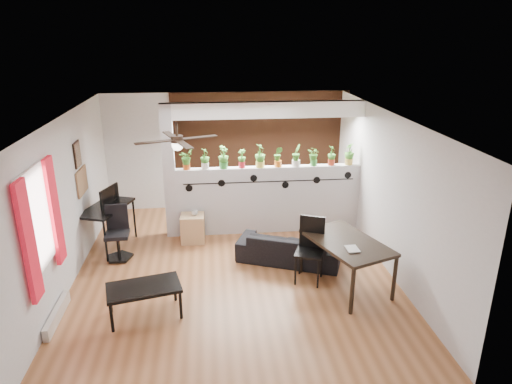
% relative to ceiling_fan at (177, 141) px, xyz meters
% --- Properties ---
extents(room_shell, '(6.30, 7.10, 2.90)m').
position_rel_ceiling_fan_xyz_m(room_shell, '(0.80, 0.30, -1.01)').
color(room_shell, brown).
rests_on(room_shell, ground).
extents(partition_wall, '(3.60, 0.18, 1.35)m').
position_rel_ceiling_fan_xyz_m(partition_wall, '(1.60, 1.80, -1.64)').
color(partition_wall, '#BCBCC1').
rests_on(partition_wall, ground).
extents(ceiling_header, '(3.60, 0.18, 0.30)m').
position_rel_ceiling_fan_xyz_m(ceiling_header, '(1.60, 1.80, 0.14)').
color(ceiling_header, white).
rests_on(ceiling_header, room_shell).
extents(pier_column, '(0.22, 0.20, 2.60)m').
position_rel_ceiling_fan_xyz_m(pier_column, '(-0.31, 1.80, -1.01)').
color(pier_column, '#BCBCC1').
rests_on(pier_column, ground).
extents(brick_panel, '(3.90, 0.05, 2.60)m').
position_rel_ceiling_fan_xyz_m(brick_panel, '(1.60, 3.27, -1.01)').
color(brick_panel, '#A5552F').
rests_on(brick_panel, ground).
extents(vine_decal, '(3.31, 0.01, 0.30)m').
position_rel_ceiling_fan_xyz_m(vine_decal, '(1.60, 1.70, -1.23)').
color(vine_decal, black).
rests_on(vine_decal, partition_wall).
extents(window_assembly, '(0.09, 1.30, 1.55)m').
position_rel_ceiling_fan_xyz_m(window_assembly, '(-1.76, -0.90, -0.81)').
color(window_assembly, white).
rests_on(window_assembly, room_shell).
extents(baseboard_heater, '(0.08, 1.00, 0.18)m').
position_rel_ceiling_fan_xyz_m(baseboard_heater, '(-1.74, -0.90, -2.22)').
color(baseboard_heater, beige).
rests_on(baseboard_heater, ground).
extents(corkboard, '(0.03, 0.60, 0.45)m').
position_rel_ceiling_fan_xyz_m(corkboard, '(-1.78, 1.25, -0.96)').
color(corkboard, brown).
rests_on(corkboard, room_shell).
extents(framed_art, '(0.03, 0.34, 0.44)m').
position_rel_ceiling_fan_xyz_m(framed_art, '(-1.78, 1.20, -0.46)').
color(framed_art, '#8C7259').
rests_on(framed_art, room_shell).
extents(ceiling_fan, '(1.19, 1.19, 0.43)m').
position_rel_ceiling_fan_xyz_m(ceiling_fan, '(0.00, 0.00, 0.00)').
color(ceiling_fan, black).
rests_on(ceiling_fan, room_shell).
extents(potted_plant_0, '(0.23, 0.24, 0.39)m').
position_rel_ceiling_fan_xyz_m(potted_plant_0, '(0.02, 1.80, -0.76)').
color(potted_plant_0, '#C54E17').
rests_on(potted_plant_0, partition_wall).
extents(potted_plant_1, '(0.22, 0.24, 0.40)m').
position_rel_ceiling_fan_xyz_m(potted_plant_1, '(0.37, 1.80, -0.75)').
color(potted_plant_1, white).
rests_on(potted_plant_1, partition_wall).
extents(potted_plant_2, '(0.28, 0.29, 0.44)m').
position_rel_ceiling_fan_xyz_m(potted_plant_2, '(0.72, 1.80, -0.73)').
color(potted_plant_2, green).
rests_on(potted_plant_2, partition_wall).
extents(potted_plant_3, '(0.22, 0.20, 0.36)m').
position_rel_ceiling_fan_xyz_m(potted_plant_3, '(1.07, 1.80, -0.77)').
color(potted_plant_3, red).
rests_on(potted_plant_3, partition_wall).
extents(potted_plant_4, '(0.25, 0.28, 0.46)m').
position_rel_ceiling_fan_xyz_m(potted_plant_4, '(1.42, 1.80, -0.72)').
color(potted_plant_4, '#ECDD53').
rests_on(potted_plant_4, partition_wall).
extents(potted_plant_5, '(0.24, 0.22, 0.40)m').
position_rel_ceiling_fan_xyz_m(potted_plant_5, '(1.78, 1.80, -0.75)').
color(potted_plant_5, orange).
rests_on(potted_plant_5, partition_wall).
extents(potted_plant_6, '(0.27, 0.28, 0.43)m').
position_rel_ceiling_fan_xyz_m(potted_plant_6, '(2.13, 1.80, -0.74)').
color(potted_plant_6, white).
rests_on(potted_plant_6, partition_wall).
extents(potted_plant_7, '(0.23, 0.23, 0.37)m').
position_rel_ceiling_fan_xyz_m(potted_plant_7, '(2.48, 1.80, -0.77)').
color(potted_plant_7, green).
rests_on(potted_plant_7, partition_wall).
extents(potted_plant_8, '(0.19, 0.22, 0.38)m').
position_rel_ceiling_fan_xyz_m(potted_plant_8, '(2.83, 1.80, -0.76)').
color(potted_plant_8, '#B4341C').
rests_on(potted_plant_8, partition_wall).
extents(potted_plant_9, '(0.20, 0.24, 0.43)m').
position_rel_ceiling_fan_xyz_m(potted_plant_9, '(3.18, 1.80, -0.74)').
color(potted_plant_9, gold).
rests_on(potted_plant_9, partition_wall).
extents(sofa, '(1.82, 1.25, 0.50)m').
position_rel_ceiling_fan_xyz_m(sofa, '(1.79, 0.50, -2.07)').
color(sofa, black).
rests_on(sofa, ground).
extents(cube_shelf, '(0.45, 0.41, 0.54)m').
position_rel_ceiling_fan_xyz_m(cube_shelf, '(0.09, 1.46, -2.04)').
color(cube_shelf, tan).
rests_on(cube_shelf, ground).
extents(cup, '(0.15, 0.15, 0.10)m').
position_rel_ceiling_fan_xyz_m(cup, '(0.14, 1.46, -1.73)').
color(cup, gray).
rests_on(cup, cube_shelf).
extents(computer_desk, '(0.93, 1.25, 0.81)m').
position_rel_ceiling_fan_xyz_m(computer_desk, '(-1.45, 1.37, -1.58)').
color(computer_desk, black).
rests_on(computer_desk, ground).
extents(monitor, '(0.32, 0.17, 0.18)m').
position_rel_ceiling_fan_xyz_m(monitor, '(-1.45, 1.52, -1.41)').
color(monitor, black).
rests_on(monitor, computer_desk).
extents(office_chair, '(0.50, 0.50, 0.95)m').
position_rel_ceiling_fan_xyz_m(office_chair, '(-1.19, 0.92, -1.89)').
color(office_chair, black).
rests_on(office_chair, ground).
extents(dining_table, '(1.31, 1.64, 0.78)m').
position_rel_ceiling_fan_xyz_m(dining_table, '(2.53, -0.41, -1.62)').
color(dining_table, black).
rests_on(dining_table, ground).
extents(book, '(0.19, 0.25, 0.02)m').
position_rel_ceiling_fan_xyz_m(book, '(2.43, -0.71, -1.53)').
color(book, gray).
rests_on(book, dining_table).
extents(folding_chair, '(0.56, 0.56, 1.06)m').
position_rel_ceiling_fan_xyz_m(folding_chair, '(2.03, -0.12, -1.69)').
color(folding_chair, black).
rests_on(folding_chair, ground).
extents(coffee_table, '(1.11, 0.78, 0.47)m').
position_rel_ceiling_fan_xyz_m(coffee_table, '(-0.52, -0.91, -1.89)').
color(coffee_table, black).
rests_on(coffee_table, ground).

